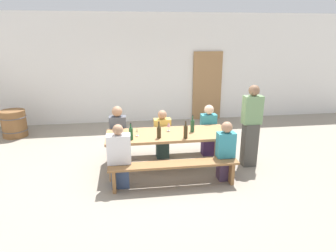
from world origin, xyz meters
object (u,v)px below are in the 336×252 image
Objects in this scene: wine_bottle_2 at (131,133)px; seated_guest_near_0 at (119,158)px; seated_guest_far_0 at (118,134)px; bench_near at (174,168)px; wine_bottle_1 at (186,132)px; wine_barrel at (14,123)px; tasting_table at (168,137)px; wine_bottle_3 at (192,126)px; seated_guest_far_1 at (162,135)px; standing_host at (251,127)px; seated_guest_far_2 at (208,131)px; wine_glass_2 at (137,130)px; bench_far at (163,139)px; wine_glass_0 at (169,125)px; wine_glass_1 at (119,135)px; wooden_door at (207,86)px; seated_guest_near_1 at (225,152)px; wine_bottle_0 at (159,132)px.

seated_guest_near_0 is (-0.22, -0.34, -0.33)m from wine_bottle_2.
wine_bottle_2 is at bearing 16.84° from seated_guest_far_0.
bench_near is 6.80× the size of wine_bottle_1.
seated_guest_far_0 is 1.68× the size of wine_barrel.
wine_bottle_3 is at bearing 3.31° from tasting_table.
wine_bottle_1 is at bearing 19.16° from seated_guest_far_1.
bench_near is 1.86m from standing_host.
wine_glass_2 is at bearing -67.61° from seated_guest_far_2.
bench_far is at bearing -98.68° from seated_guest_far_2.
wine_glass_1 is (-0.97, -0.40, -0.03)m from wine_glass_0.
seated_guest_far_1 is (0.90, 0.85, -0.35)m from wine_glass_1.
tasting_table is 2.25× the size of seated_guest_far_1.
wine_glass_2 is (0.34, 0.19, 0.01)m from wine_glass_1.
wine_bottle_1 is at bearing -37.34° from seated_guest_far_2.
wine_glass_2 is 4.09m from wine_barrel.
seated_guest_far_2 reaches higher than bench_far.
seated_guest_near_0 reaches higher than bench_near.
seated_guest_far_2 is at bearing -58.28° from seated_guest_near_0.
wine_glass_1 reaches higher than wine_barrel.
wooden_door is 4.22m from wine_glass_2.
wine_bottle_2 is at bearing -152.20° from wine_glass_0.
standing_host is at bearing 68.89° from seated_guest_far_1.
tasting_table is at bearing -176.69° from wine_bottle_3.
tasting_table is 7.48× the size of wine_bottle_2.
wine_barrel is (-3.73, 3.27, -0.01)m from bench_near.
standing_host is at bearing -90.96° from wooden_door.
wine_bottle_1 reaches higher than wine_barrel.
seated_guest_near_0 is at bearing -58.28° from seated_guest_far_2.
bench_near is 2.05× the size of seated_guest_near_1.
seated_guest_far_1 is at bearing 91.56° from bench_near.
wine_glass_0 is at bearing 57.71° from wine_bottle_0.
wine_glass_2 is (-2.33, -3.51, -0.19)m from wooden_door.
wine_bottle_2 is 1.25m from wine_bottle_3.
wine_glass_2 is 0.93m from seated_guest_far_1.
seated_guest_near_1 reaches higher than tasting_table.
bench_far is at bearing -122.59° from wooden_door.
wine_bottle_0 is at bearing -159.21° from wine_bottle_3.
tasting_table is 1.04× the size of bench_far.
seated_guest_near_0 reaches higher than wine_bottle_0.
seated_guest_far_0 reaches higher than wine_glass_1.
seated_guest_far_1 is (-0.07, 0.45, -0.38)m from wine_glass_0.
wine_bottle_2 reaches higher than seated_guest_far_1.
seated_guest_near_1 is 1.19m from seated_guest_far_2.
wine_glass_2 is at bearing -0.19° from standing_host.
wooden_door is at bearing 62.31° from wine_bottle_0.
seated_guest_far_0 is at bearing -35.11° from wine_barrel.
standing_host is at bearing -78.52° from seated_guest_near_0.
wine_glass_0 is at bearing 66.04° from seated_guest_far_0.
seated_guest_far_0 is (-0.38, 0.65, -0.28)m from wine_glass_2.
seated_guest_far_2 is at bearing 25.44° from wine_glass_0.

